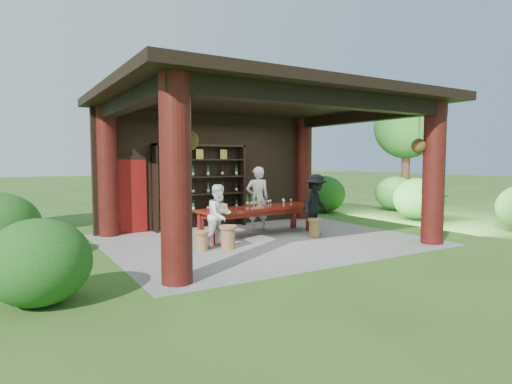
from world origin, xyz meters
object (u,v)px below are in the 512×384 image
napkin_basket (221,207)px  guest_man (316,205)px  stool_near_left (228,237)px  stool_near_right (315,227)px  wine_shelf (201,186)px  host (257,199)px  tasting_table (258,211)px  guest_woman (219,216)px  stool_far_left (202,240)px

napkin_basket → guest_man: bearing=-14.0°
stool_near_left → stool_near_right: 2.53m
wine_shelf → host: (1.19, -1.17, -0.32)m
host → napkin_basket: bearing=44.5°
guest_man → napkin_basket: 2.52m
tasting_table → napkin_basket: size_ratio=12.87×
guest_woman → guest_man: guest_man is taller
wine_shelf → stool_far_left: bearing=-113.4°
stool_near_right → guest_woman: size_ratio=0.33×
tasting_table → wine_shelf: bearing=113.3°
stool_near_right → host: host is taller
stool_near_left → napkin_basket: size_ratio=1.99×
wine_shelf → guest_woman: 2.74m
stool_near_left → stool_far_left: stool_near_left is taller
stool_near_left → guest_man: (2.76, 0.38, 0.52)m
stool_near_left → wine_shelf: bearing=77.6°
stool_near_right → stool_far_left: size_ratio=1.09×
tasting_table → stool_far_left: 2.31m
stool_near_left → napkin_basket: napkin_basket is taller
stool_far_left → napkin_basket: 1.40m
stool_near_right → napkin_basket: 2.44m
stool_near_left → stool_far_left: 0.60m
tasting_table → host: 0.83m
stool_near_right → napkin_basket: (-2.21, 0.87, 0.57)m
tasting_table → napkin_basket: bearing=-174.1°
tasting_table → guest_woman: (-1.48, -0.76, 0.07)m
stool_near_left → stool_far_left: (-0.59, 0.10, -0.04)m
tasting_table → napkin_basket: (-1.13, -0.12, 0.19)m
host → guest_woman: size_ratio=1.25×
stool_far_left → napkin_basket: bearing=44.6°
wine_shelf → stool_near_right: bearing=-56.5°
guest_woman → guest_man: bearing=-20.1°
stool_far_left → host: 3.03m
stool_far_left → guest_man: bearing=4.8°
stool_near_right → tasting_table: bearing=137.6°
tasting_table → stool_near_right: 1.51m
stool_near_left → host: bearing=44.2°
wine_shelf → stool_far_left: wine_shelf is taller
wine_shelf → tasting_table: 2.09m
host → wine_shelf: bearing=-27.5°
stool_near_left → napkin_basket: (0.32, 0.99, 0.55)m
wine_shelf → stool_far_left: size_ratio=6.28×
tasting_table → stool_far_left: tasting_table is taller
wine_shelf → guest_man: 3.35m
wine_shelf → tasting_table: wine_shelf is taller
tasting_table → stool_far_left: size_ratio=7.72×
guest_man → host: bearing=102.8°
guest_woman → guest_man: size_ratio=0.89×
guest_woman → stool_far_left: bearing=-176.4°
stool_far_left → guest_woman: (0.55, 0.25, 0.48)m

